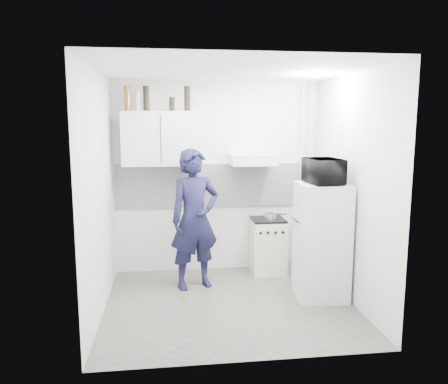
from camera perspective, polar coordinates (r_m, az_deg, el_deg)
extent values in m
plane|color=#52524F|center=(5.17, 0.66, -14.35)|extent=(2.80, 2.80, 0.00)
plane|color=white|center=(4.78, 0.72, 15.63)|extent=(2.80, 2.80, 0.00)
plane|color=silver|center=(6.03, -0.94, 1.85)|extent=(2.80, 0.00, 2.80)
plane|color=silver|center=(4.82, -16.04, -0.28)|extent=(0.00, 2.60, 2.60)
plane|color=silver|center=(5.18, 16.21, 0.34)|extent=(0.00, 2.60, 2.60)
imported|color=black|center=(5.42, -3.85, -3.56)|extent=(0.74, 0.60, 1.74)
cube|color=beige|center=(6.09, 5.70, -7.11)|extent=(0.46, 0.46, 0.73)
cube|color=silver|center=(5.26, 12.59, -6.28)|extent=(0.60, 0.60, 1.36)
cube|color=black|center=(6.00, 5.76, -3.61)|extent=(0.44, 0.44, 0.03)
cylinder|color=silver|center=(5.94, 6.08, -3.18)|extent=(0.16, 0.16, 0.09)
imported|color=black|center=(5.11, 12.90, 2.68)|extent=(0.54, 0.38, 0.29)
cylinder|color=brown|center=(5.81, -12.52, 11.83)|extent=(0.07, 0.07, 0.32)
cylinder|color=#B2B7BC|center=(5.80, -11.20, 11.53)|extent=(0.06, 0.06, 0.25)
cylinder|color=black|center=(5.79, -10.13, 11.93)|extent=(0.08, 0.08, 0.32)
cylinder|color=black|center=(5.78, -6.82, 11.32)|extent=(0.07, 0.07, 0.18)
cylinder|color=black|center=(5.79, -4.83, 12.03)|extent=(0.08, 0.08, 0.32)
cube|color=silver|center=(5.78, -8.23, 6.93)|extent=(1.00, 0.35, 0.70)
cube|color=beige|center=(5.83, 3.74, 4.25)|extent=(0.60, 0.50, 0.14)
cube|color=white|center=(6.03, -0.92, 0.89)|extent=(2.74, 0.03, 0.60)
cylinder|color=beige|center=(6.23, 11.11, 1.91)|extent=(0.05, 0.05, 2.60)
cylinder|color=beige|center=(6.20, 10.06, 1.90)|extent=(0.04, 0.04, 2.60)
cylinder|color=white|center=(5.20, 11.75, 14.57)|extent=(0.10, 0.10, 0.02)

